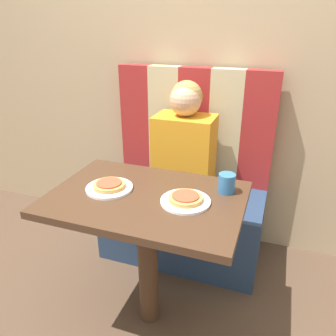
% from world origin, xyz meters
% --- Properties ---
extents(ground_plane, '(12.00, 12.00, 0.00)m').
position_xyz_m(ground_plane, '(0.00, 0.00, 0.00)').
color(ground_plane, '#4C3828').
extents(wall_back, '(7.00, 0.05, 2.60)m').
position_xyz_m(wall_back, '(0.00, 0.92, 1.30)').
color(wall_back, tan).
rests_on(wall_back, ground_plane).
extents(booth_seat, '(1.02, 0.52, 0.48)m').
position_xyz_m(booth_seat, '(0.00, 0.60, 0.24)').
color(booth_seat, navy).
rests_on(booth_seat, ground_plane).
extents(booth_backrest, '(1.02, 0.09, 0.74)m').
position_xyz_m(booth_backrest, '(-0.00, 0.82, 0.85)').
color(booth_backrest, maroon).
rests_on(booth_backrest, booth_seat).
extents(dining_table, '(0.88, 0.61, 0.75)m').
position_xyz_m(dining_table, '(0.00, 0.00, 0.63)').
color(dining_table, '#422B1C').
rests_on(dining_table, ground_plane).
extents(person, '(0.36, 0.24, 0.69)m').
position_xyz_m(person, '(0.00, 0.60, 0.80)').
color(person, orange).
rests_on(person, booth_seat).
extents(plate_left, '(0.22, 0.22, 0.01)m').
position_xyz_m(plate_left, '(-0.19, 0.00, 0.75)').
color(plate_left, white).
rests_on(plate_left, dining_table).
extents(plate_right, '(0.22, 0.22, 0.01)m').
position_xyz_m(plate_right, '(0.19, 0.00, 0.75)').
color(plate_right, white).
rests_on(plate_right, dining_table).
extents(pizza_left, '(0.15, 0.15, 0.02)m').
position_xyz_m(pizza_left, '(-0.19, 0.00, 0.77)').
color(pizza_left, '#C68E47').
rests_on(pizza_left, plate_left).
extents(pizza_right, '(0.15, 0.15, 0.02)m').
position_xyz_m(pizza_right, '(0.19, 0.00, 0.77)').
color(pizza_right, '#C68E47').
rests_on(pizza_right, plate_right).
extents(drinking_cup, '(0.08, 0.08, 0.09)m').
position_xyz_m(drinking_cup, '(0.34, 0.16, 0.79)').
color(drinking_cup, '#2D669E').
rests_on(drinking_cup, dining_table).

